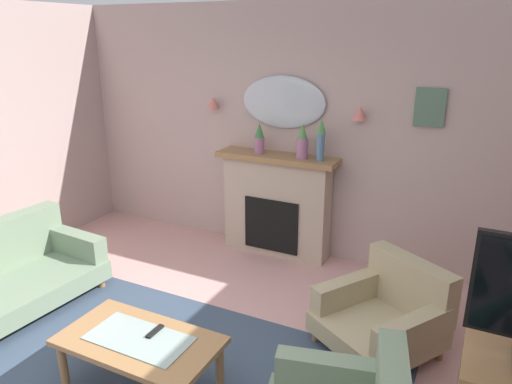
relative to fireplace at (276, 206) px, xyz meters
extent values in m
cube|color=#B29993|center=(0.21, 0.22, 0.80)|extent=(6.64, 0.10, 2.75)
cube|color=tan|center=(0.00, 0.01, -0.02)|extent=(1.20, 0.28, 1.10)
cube|color=black|center=(0.00, -0.09, -0.19)|extent=(0.64, 0.12, 0.60)
cube|color=olive|center=(0.00, -0.01, 0.56)|extent=(1.36, 0.36, 0.06)
cylinder|color=#9E6084|center=(-0.20, -0.03, 0.68)|extent=(0.11, 0.11, 0.18)
cone|color=#38753D|center=(-0.20, -0.03, 0.85)|extent=(0.10, 0.10, 0.16)
cylinder|color=#9E6084|center=(0.30, -0.03, 0.70)|extent=(0.13, 0.13, 0.22)
cone|color=#4C8447|center=(0.30, -0.03, 0.88)|extent=(0.10, 0.10, 0.16)
cylinder|color=#4C7093|center=(0.50, -0.03, 0.73)|extent=(0.08, 0.08, 0.28)
cone|color=#4C8447|center=(0.50, -0.03, 0.95)|extent=(0.10, 0.10, 0.16)
ellipsoid|color=#B2BCC6|center=(0.00, 0.14, 1.14)|extent=(0.96, 0.06, 0.56)
cone|color=#D17066|center=(-0.85, 0.09, 1.09)|extent=(0.14, 0.14, 0.14)
cone|color=#D17066|center=(0.85, 0.09, 1.09)|extent=(0.14, 0.14, 0.14)
cube|color=#4C6B56|center=(1.50, 0.15, 1.18)|extent=(0.28, 0.03, 0.36)
cube|color=olive|center=(0.10, -2.50, -0.15)|extent=(1.10, 0.60, 0.04)
cube|color=#8C9E99|center=(0.10, -2.50, -0.13)|extent=(0.72, 0.36, 0.01)
cylinder|color=olive|center=(-0.39, -2.74, -0.37)|extent=(0.06, 0.06, 0.40)
cylinder|color=olive|center=(-0.39, -2.26, -0.37)|extent=(0.06, 0.06, 0.40)
cylinder|color=olive|center=(0.59, -2.26, -0.37)|extent=(0.06, 0.06, 0.40)
cube|color=black|center=(0.16, -2.40, -0.12)|extent=(0.04, 0.16, 0.02)
cube|color=gray|center=(-1.61, -2.27, -0.38)|extent=(0.96, 1.76, 0.18)
cube|color=gray|center=(-1.56, -1.49, -0.17)|extent=(0.77, 0.21, 0.24)
cylinder|color=olive|center=(-1.22, -1.52, -0.52)|extent=(0.07, 0.07, 0.10)
cylinder|color=olive|center=(-1.90, -1.48, -0.52)|extent=(0.07, 0.07, 0.10)
cube|color=gray|center=(1.36, -2.16, -0.20)|extent=(0.73, 0.30, 0.22)
cube|color=tan|center=(1.46, -1.29, -0.39)|extent=(1.10, 1.10, 0.16)
cube|color=tan|center=(1.64, -1.00, -0.09)|extent=(0.76, 0.56, 0.45)
cube|color=tan|center=(1.17, -1.11, -0.20)|extent=(0.50, 0.68, 0.22)
cube|color=tan|center=(1.75, -1.47, -0.20)|extent=(0.50, 0.68, 0.22)
cylinder|color=olive|center=(0.99, -1.40, -0.52)|extent=(0.06, 0.06, 0.10)
cylinder|color=olive|center=(1.35, -0.82, -0.52)|extent=(0.06, 0.06, 0.10)
cylinder|color=olive|center=(1.93, -1.18, -0.52)|extent=(0.06, 0.06, 0.10)
camera|label=1|loc=(2.05, -4.62, 1.84)|focal=33.51mm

